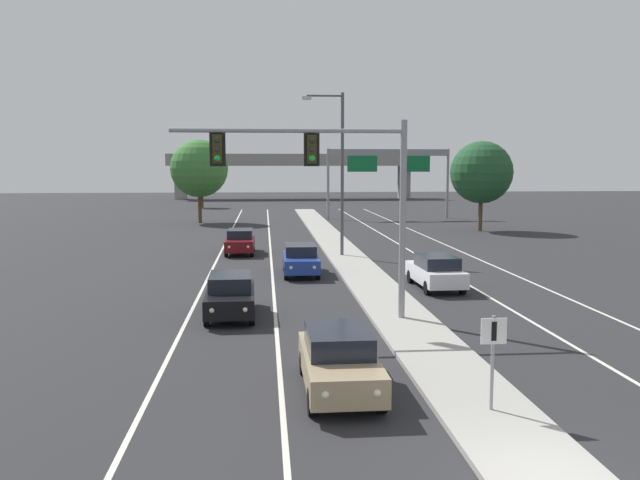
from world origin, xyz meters
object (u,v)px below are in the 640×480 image
at_px(median_sign_post, 493,349).
at_px(tree_far_right_a, 482,172).
at_px(car_oncoming_tan, 339,360).
at_px(car_oncoming_darkred, 240,241).
at_px(car_oncoming_black, 230,295).
at_px(highway_sign_gantry, 389,161).
at_px(overhead_signal_mast, 329,176).
at_px(car_receding_white, 436,271).
at_px(tree_far_left_c, 202,185).
at_px(street_lamp_median, 339,164).
at_px(tree_far_left_a, 199,168).
at_px(car_oncoming_blue, 301,259).

bearing_deg(median_sign_post, tree_far_right_a, 71.78).
relative_size(car_oncoming_tan, car_oncoming_darkred, 1.00).
bearing_deg(tree_far_right_a, car_oncoming_black, -123.09).
bearing_deg(car_oncoming_black, highway_sign_gantry, 71.91).
distance_m(overhead_signal_mast, median_sign_post, 10.37).
xyz_separation_m(car_oncoming_black, car_receding_white, (9.27, 4.80, 0.00)).
bearing_deg(median_sign_post, tree_far_left_c, 100.18).
xyz_separation_m(street_lamp_median, car_oncoming_darkred, (-6.20, 2.23, -4.97)).
bearing_deg(street_lamp_median, tree_far_left_a, 113.16).
relative_size(car_oncoming_darkred, tree_far_right_a, 0.57).
distance_m(car_oncoming_black, highway_sign_gantry, 47.35).
relative_size(car_receding_white, tree_far_left_a, 0.54).
bearing_deg(highway_sign_gantry, tree_far_right_a, -67.92).
height_order(car_oncoming_darkred, tree_far_left_c, tree_far_left_c).
height_order(median_sign_post, tree_far_right_a, tree_far_right_a).
xyz_separation_m(street_lamp_median, car_receding_white, (3.35, -10.80, -4.97)).
relative_size(overhead_signal_mast, car_oncoming_darkred, 1.88).
relative_size(median_sign_post, tree_far_left_a, 0.27).
relative_size(street_lamp_median, car_oncoming_tan, 2.23).
xyz_separation_m(overhead_signal_mast, car_receding_white, (5.62, 6.23, -4.54)).
distance_m(car_oncoming_tan, car_oncoming_darkred, 26.76).
height_order(overhead_signal_mast, car_receding_white, overhead_signal_mast).
bearing_deg(tree_far_left_c, overhead_signal_mast, -80.80).
bearing_deg(car_oncoming_black, car_oncoming_darkred, 90.89).
distance_m(overhead_signal_mast, car_oncoming_blue, 11.65).
relative_size(street_lamp_median, car_oncoming_black, 2.22).
bearing_deg(car_oncoming_blue, tree_far_right_a, 51.94).
bearing_deg(overhead_signal_mast, car_oncoming_tan, -93.73).
bearing_deg(tree_far_left_c, tree_far_left_a, -85.19).
relative_size(overhead_signal_mast, tree_far_right_a, 1.07).
relative_size(street_lamp_median, tree_far_left_c, 2.07).
relative_size(median_sign_post, street_lamp_median, 0.22).
bearing_deg(street_lamp_median, car_oncoming_black, -110.79).
distance_m(car_oncoming_blue, car_oncoming_darkred, 9.22).
height_order(overhead_signal_mast, car_oncoming_tan, overhead_signal_mast).
height_order(tree_far_left_a, tree_far_right_a, tree_far_left_a).
bearing_deg(median_sign_post, car_oncoming_tan, 149.29).
bearing_deg(car_oncoming_blue, median_sign_post, -80.68).
distance_m(tree_far_left_a, tree_far_left_c, 23.71).
height_order(car_oncoming_blue, tree_far_right_a, tree_far_right_a).
xyz_separation_m(street_lamp_median, tree_far_left_c, (-13.02, 49.33, -2.65)).
bearing_deg(car_oncoming_darkred, tree_far_left_a, 101.60).
bearing_deg(car_oncoming_blue, tree_far_left_a, 104.53).
xyz_separation_m(car_receding_white, tree_far_left_a, (-14.39, 36.61, 4.60)).
distance_m(median_sign_post, highway_sign_gantry, 56.16).
relative_size(median_sign_post, car_receding_white, 0.49).
bearing_deg(car_oncoming_darkred, highway_sign_gantry, 61.04).
bearing_deg(highway_sign_gantry, car_receding_white, -97.61).
bearing_deg(tree_far_right_a, car_receding_white, -112.63).
bearing_deg(highway_sign_gantry, overhead_signal_mast, -103.35).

